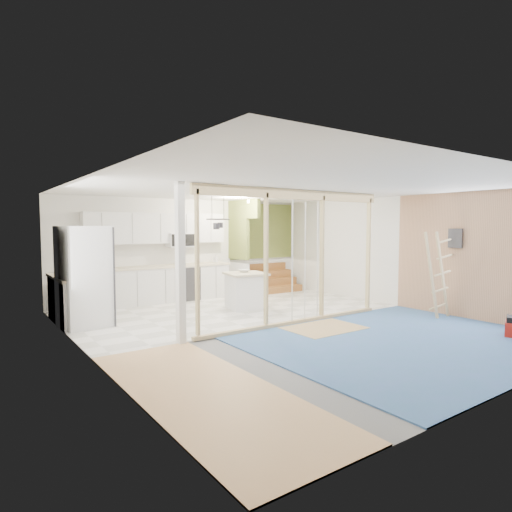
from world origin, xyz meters
TOP-DOWN VIEW (x-y plane):
  - room at (0.00, 0.00)m, footprint 7.01×8.01m
  - floor_overlays at (0.07, 0.06)m, footprint 7.00×8.00m
  - stud_frame at (-0.27, -0.00)m, footprint 4.66×0.14m
  - base_cabinets at (-1.61, 3.36)m, footprint 4.45×2.24m
  - upper_cabinets at (-0.84, 3.82)m, footprint 3.60×0.41m
  - green_partition at (2.04, 3.66)m, footprint 2.25×1.51m
  - pot_rack at (-0.31, 1.89)m, footprint 0.52×0.52m
  - sheathing_panel at (3.48, -2.00)m, footprint 0.02×4.00m
  - electrical_panel at (3.43, -1.40)m, footprint 0.04×0.30m
  - ceiling_light at (1.40, 3.00)m, footprint 0.32×0.32m
  - fridge at (-3.06, 2.10)m, footprint 0.92×0.89m
  - island at (0.37, 1.81)m, footprint 1.01×1.01m
  - bowl at (0.41, 1.95)m, footprint 0.26×0.26m
  - soap_bottle_a at (-2.50, 3.76)m, footprint 0.12×0.12m
  - soap_bottle_b at (0.70, 3.76)m, footprint 0.13×0.13m
  - ladder at (3.04, -1.29)m, footprint 0.95×0.14m

SIDE VIEW (x-z plane):
  - floor_overlays at x=0.07m, z-range 0.00..0.02m
  - island at x=0.37m, z-range 0.00..0.84m
  - base_cabinets at x=-1.61m, z-range 0.00..0.93m
  - bowl at x=0.41m, z-range 0.84..0.90m
  - ladder at x=3.04m, z-range 0.02..1.79m
  - green_partition at x=2.04m, z-range -0.36..2.24m
  - fridge at x=-3.06m, z-range 0.00..1.90m
  - soap_bottle_b at x=0.70m, z-range 0.93..1.14m
  - soap_bottle_a at x=-2.50m, z-range 0.93..1.20m
  - sheathing_panel at x=3.48m, z-range 0.00..2.60m
  - room at x=0.00m, z-range 0.00..2.61m
  - stud_frame at x=-0.27m, z-range 0.31..2.91m
  - electrical_panel at x=3.43m, z-range 1.45..1.85m
  - upper_cabinets at x=-0.84m, z-range 1.39..2.25m
  - pot_rack at x=-0.31m, z-range 1.64..2.36m
  - ceiling_light at x=1.40m, z-range 2.50..2.58m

